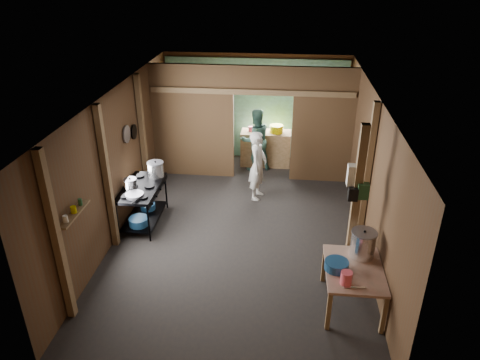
# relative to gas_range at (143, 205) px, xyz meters

# --- Properties ---
(floor) EXTENTS (4.50, 7.00, 0.00)m
(floor) POSITION_rel_gas_range_xyz_m (1.88, 0.05, -0.39)
(floor) COLOR black
(floor) RESTS_ON ground
(ceiling) EXTENTS (4.50, 7.00, 0.00)m
(ceiling) POSITION_rel_gas_range_xyz_m (1.88, 0.05, 2.21)
(ceiling) COLOR #262525
(ceiling) RESTS_ON ground
(wall_back) EXTENTS (4.50, 0.00, 2.60)m
(wall_back) POSITION_rel_gas_range_xyz_m (1.88, 3.55, 0.91)
(wall_back) COLOR #4D301B
(wall_back) RESTS_ON ground
(wall_front) EXTENTS (4.50, 0.00, 2.60)m
(wall_front) POSITION_rel_gas_range_xyz_m (1.88, -3.45, 0.91)
(wall_front) COLOR #4D301B
(wall_front) RESTS_ON ground
(wall_left) EXTENTS (0.00, 7.00, 2.60)m
(wall_left) POSITION_rel_gas_range_xyz_m (-0.37, 0.05, 0.91)
(wall_left) COLOR #4D301B
(wall_left) RESTS_ON ground
(wall_right) EXTENTS (0.00, 7.00, 2.60)m
(wall_right) POSITION_rel_gas_range_xyz_m (4.13, 0.05, 0.91)
(wall_right) COLOR #4D301B
(wall_right) RESTS_ON ground
(partition_left) EXTENTS (1.85, 0.10, 2.60)m
(partition_left) POSITION_rel_gas_range_xyz_m (0.55, 2.25, 0.91)
(partition_left) COLOR brown
(partition_left) RESTS_ON floor
(partition_right) EXTENTS (1.35, 0.10, 2.60)m
(partition_right) POSITION_rel_gas_range_xyz_m (3.46, 2.25, 0.91)
(partition_right) COLOR brown
(partition_right) RESTS_ON floor
(partition_header) EXTENTS (1.30, 0.10, 0.60)m
(partition_header) POSITION_rel_gas_range_xyz_m (2.13, 2.25, 1.91)
(partition_header) COLOR brown
(partition_header) RESTS_ON wall_back
(turquoise_panel) EXTENTS (4.40, 0.06, 2.50)m
(turquoise_panel) POSITION_rel_gas_range_xyz_m (1.88, 3.49, 0.86)
(turquoise_panel) COLOR #75CBC5
(turquoise_panel) RESTS_ON wall_back
(back_counter) EXTENTS (1.20, 0.50, 0.85)m
(back_counter) POSITION_rel_gas_range_xyz_m (2.18, 3.00, 0.03)
(back_counter) COLOR #9A7450
(back_counter) RESTS_ON floor
(wall_clock) EXTENTS (0.20, 0.03, 0.20)m
(wall_clock) POSITION_rel_gas_range_xyz_m (2.13, 3.45, 1.51)
(wall_clock) COLOR white
(wall_clock) RESTS_ON wall_back
(post_left_a) EXTENTS (0.10, 0.12, 2.60)m
(post_left_a) POSITION_rel_gas_range_xyz_m (-0.30, -2.55, 0.91)
(post_left_a) COLOR #9A7450
(post_left_a) RESTS_ON floor
(post_left_b) EXTENTS (0.10, 0.12, 2.60)m
(post_left_b) POSITION_rel_gas_range_xyz_m (-0.30, -0.75, 0.91)
(post_left_b) COLOR #9A7450
(post_left_b) RESTS_ON floor
(post_left_c) EXTENTS (0.10, 0.12, 2.60)m
(post_left_c) POSITION_rel_gas_range_xyz_m (-0.30, 1.25, 0.91)
(post_left_c) COLOR #9A7450
(post_left_c) RESTS_ON floor
(post_right) EXTENTS (0.10, 0.12, 2.60)m
(post_right) POSITION_rel_gas_range_xyz_m (4.06, -0.15, 0.91)
(post_right) COLOR #9A7450
(post_right) RESTS_ON floor
(post_free) EXTENTS (0.12, 0.12, 2.60)m
(post_free) POSITION_rel_gas_range_xyz_m (3.73, -1.25, 0.91)
(post_free) COLOR #9A7450
(post_free) RESTS_ON floor
(cross_beam) EXTENTS (4.40, 0.12, 0.12)m
(cross_beam) POSITION_rel_gas_range_xyz_m (1.88, 2.20, 1.66)
(cross_beam) COLOR #9A7450
(cross_beam) RESTS_ON wall_left
(pan_lid_big) EXTENTS (0.03, 0.34, 0.34)m
(pan_lid_big) POSITION_rel_gas_range_xyz_m (-0.33, 0.45, 1.26)
(pan_lid_big) COLOR gray
(pan_lid_big) RESTS_ON wall_left
(pan_lid_small) EXTENTS (0.03, 0.30, 0.30)m
(pan_lid_small) POSITION_rel_gas_range_xyz_m (-0.33, 0.85, 1.16)
(pan_lid_small) COLOR black
(pan_lid_small) RESTS_ON wall_left
(wall_shelf) EXTENTS (0.14, 0.80, 0.03)m
(wall_shelf) POSITION_rel_gas_range_xyz_m (-0.27, -2.05, 1.01)
(wall_shelf) COLOR #9A7450
(wall_shelf) RESTS_ON wall_left
(jar_white) EXTENTS (0.07, 0.07, 0.10)m
(jar_white) POSITION_rel_gas_range_xyz_m (-0.27, -2.30, 1.07)
(jar_white) COLOR white
(jar_white) RESTS_ON wall_shelf
(jar_yellow) EXTENTS (0.08, 0.08, 0.10)m
(jar_yellow) POSITION_rel_gas_range_xyz_m (-0.27, -2.05, 1.07)
(jar_yellow) COLOR #CABC00
(jar_yellow) RESTS_ON wall_shelf
(jar_green) EXTENTS (0.06, 0.06, 0.10)m
(jar_green) POSITION_rel_gas_range_xyz_m (-0.27, -1.83, 1.07)
(jar_green) COLOR #22512C
(jar_green) RESTS_ON wall_shelf
(bag_white) EXTENTS (0.22, 0.15, 0.32)m
(bag_white) POSITION_rel_gas_range_xyz_m (3.68, -1.17, 1.39)
(bag_white) COLOR white
(bag_white) RESTS_ON post_free
(bag_green) EXTENTS (0.16, 0.12, 0.24)m
(bag_green) POSITION_rel_gas_range_xyz_m (3.80, -1.31, 1.21)
(bag_green) COLOR #22512C
(bag_green) RESTS_ON post_free
(bag_black) EXTENTS (0.14, 0.10, 0.20)m
(bag_black) POSITION_rel_gas_range_xyz_m (3.66, -1.33, 1.16)
(bag_black) COLOR black
(bag_black) RESTS_ON post_free
(gas_range) EXTENTS (0.69, 1.34, 0.79)m
(gas_range) POSITION_rel_gas_range_xyz_m (0.00, 0.00, 0.00)
(gas_range) COLOR black
(gas_range) RESTS_ON floor
(prep_table) EXTENTS (0.82, 1.12, 0.66)m
(prep_table) POSITION_rel_gas_range_xyz_m (3.71, -1.92, -0.06)
(prep_table) COLOR tan
(prep_table) RESTS_ON floor
(stove_pot_large) EXTENTS (0.40, 0.40, 0.32)m
(stove_pot_large) POSITION_rel_gas_range_xyz_m (0.17, 0.45, 0.54)
(stove_pot_large) COLOR silver
(stove_pot_large) RESTS_ON gas_range
(stove_pot_med) EXTENTS (0.26, 0.26, 0.21)m
(stove_pot_med) POSITION_rel_gas_range_xyz_m (-0.17, -0.09, 0.48)
(stove_pot_med) COLOR silver
(stove_pot_med) RESTS_ON gas_range
(frying_pan) EXTENTS (0.48, 0.62, 0.07)m
(frying_pan) POSITION_rel_gas_range_xyz_m (0.00, -0.39, 0.42)
(frying_pan) COLOR gray
(frying_pan) RESTS_ON gas_range
(blue_tub_front) EXTENTS (0.36, 0.36, 0.15)m
(blue_tub_front) POSITION_rel_gas_range_xyz_m (0.00, -0.33, -0.17)
(blue_tub_front) COLOR navy
(blue_tub_front) RESTS_ON gas_range
(blue_tub_back) EXTENTS (0.29, 0.29, 0.12)m
(blue_tub_back) POSITION_rel_gas_range_xyz_m (0.00, 0.26, -0.18)
(blue_tub_back) COLOR navy
(blue_tub_back) RESTS_ON gas_range
(stock_pot) EXTENTS (0.47, 0.47, 0.44)m
(stock_pot) POSITION_rel_gas_range_xyz_m (3.85, -1.60, 0.47)
(stock_pot) COLOR silver
(stock_pot) RESTS_ON prep_table
(wash_basin) EXTENTS (0.38, 0.38, 0.13)m
(wash_basin) POSITION_rel_gas_range_xyz_m (3.45, -1.96, 0.33)
(wash_basin) COLOR navy
(wash_basin) RESTS_ON prep_table
(pink_bucket) EXTENTS (0.17, 0.17, 0.19)m
(pink_bucket) POSITION_rel_gas_range_xyz_m (3.55, -2.27, 0.36)
(pink_bucket) COLOR #FD5666
(pink_bucket) RESTS_ON prep_table
(knife) EXTENTS (0.30, 0.06, 0.01)m
(knife) POSITION_rel_gas_range_xyz_m (3.67, -2.34, 0.28)
(knife) COLOR silver
(knife) RESTS_ON prep_table
(yellow_tub) EXTENTS (0.32, 0.32, 0.18)m
(yellow_tub) POSITION_rel_gas_range_xyz_m (2.42, 3.00, 0.55)
(yellow_tub) COLOR #CABC00
(yellow_tub) RESTS_ON back_counter
(red_cup) EXTENTS (0.11, 0.11, 0.13)m
(red_cup) POSITION_rel_gas_range_xyz_m (1.80, 3.00, 0.52)
(red_cup) COLOR #BC3049
(red_cup) RESTS_ON back_counter
(cook) EXTENTS (0.46, 0.60, 1.48)m
(cook) POSITION_rel_gas_range_xyz_m (2.10, 1.27, 0.35)
(cook) COLOR white
(cook) RESTS_ON floor
(worker_back) EXTENTS (0.90, 0.82, 1.51)m
(worker_back) POSITION_rel_gas_range_xyz_m (1.95, 2.68, 0.36)
(worker_back) COLOR #3A675B
(worker_back) RESTS_ON floor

